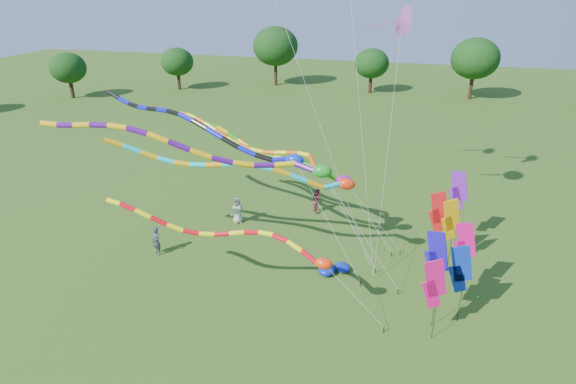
% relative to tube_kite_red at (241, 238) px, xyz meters
% --- Properties ---
extents(ground, '(160.00, 160.00, 0.00)m').
position_rel_tube_kite_red_xyz_m(ground, '(3.49, -0.15, -3.83)').
color(ground, '#2B5215').
rests_on(ground, ground).
extents(tree_ring, '(118.31, 120.54, 9.68)m').
position_rel_tube_kite_red_xyz_m(tree_ring, '(1.16, 2.53, 1.70)').
color(tree_ring, '#382314').
rests_on(tree_ring, ground).
extents(tube_kite_red, '(13.23, 1.15, 5.85)m').
position_rel_tube_kite_red_xyz_m(tube_kite_red, '(0.00, 0.00, 0.00)').
color(tube_kite_red, black).
rests_on(tube_kite_red, ground).
extents(tube_kite_orange, '(13.78, 4.77, 7.76)m').
position_rel_tube_kite_red_xyz_m(tube_kite_orange, '(-1.28, 7.21, 2.04)').
color(tube_kite_orange, black).
rests_on(tube_kite_orange, ground).
extents(tube_kite_purple, '(17.77, 2.26, 9.35)m').
position_rel_tube_kite_red_xyz_m(tube_kite_purple, '(-2.05, 1.70, 3.55)').
color(tube_kite_purple, black).
rests_on(tube_kite_purple, ground).
extents(tube_kite_blue, '(16.91, 5.28, 8.96)m').
position_rel_tube_kite_red_xyz_m(tube_kite_blue, '(-3.65, 5.52, 3.29)').
color(tube_kite_blue, black).
rests_on(tube_kite_blue, ground).
extents(tube_kite_cyan, '(16.01, 3.53, 7.48)m').
position_rel_tube_kite_red_xyz_m(tube_kite_cyan, '(-0.87, 4.96, 1.44)').
color(tube_kite_cyan, black).
rests_on(tube_kite_cyan, ground).
extents(tube_kite_green, '(13.38, 3.78, 6.84)m').
position_rel_tube_kite_red_xyz_m(tube_kite_green, '(-0.06, 8.52, 0.94)').
color(tube_kite_green, black).
rests_on(tube_kite_green, ground).
extents(delta_kite_high_c, '(3.31, 6.89, 14.06)m').
position_rel_tube_kite_red_xyz_m(delta_kite_high_c, '(6.05, 9.64, 8.98)').
color(delta_kite_high_c, black).
rests_on(delta_kite_high_c, ground).
extents(banner_pole_blue_a, '(1.10, 0.53, 4.93)m').
position_rel_tube_kite_red_xyz_m(banner_pole_blue_a, '(8.77, 0.94, -0.17)').
color(banner_pole_blue_a, black).
rests_on(banner_pole_blue_a, ground).
extents(banner_pole_magenta_a, '(1.13, 0.43, 4.17)m').
position_rel_tube_kite_red_xyz_m(banner_pole_magenta_a, '(8.75, -0.13, -0.92)').
color(banner_pole_magenta_a, black).
rests_on(banner_pole_magenta_a, ground).
extents(banner_pole_orange, '(1.10, 0.53, 4.26)m').
position_rel_tube_kite_red_xyz_m(banner_pole_orange, '(9.70, 6.19, -0.83)').
color(banner_pole_orange, black).
rests_on(banner_pole_orange, ground).
extents(banner_pole_violet, '(1.14, 0.38, 4.85)m').
position_rel_tube_kite_red_xyz_m(banner_pole_violet, '(10.17, 8.96, -0.25)').
color(banner_pole_violet, black).
rests_on(banner_pole_violet, ground).
extents(banner_pole_blue_b, '(1.16, 0.26, 4.14)m').
position_rel_tube_kite_red_xyz_m(banner_pole_blue_b, '(9.92, 1.43, -0.95)').
color(banner_pole_blue_b, black).
rests_on(banner_pole_blue_b, ground).
extents(banner_pole_red, '(1.15, 0.35, 4.51)m').
position_rel_tube_kite_red_xyz_m(banner_pole_red, '(9.03, 6.41, -0.58)').
color(banner_pole_red, black).
rests_on(banner_pole_red, ground).
extents(banner_pole_magenta_b, '(1.16, 0.22, 4.24)m').
position_rel_tube_kite_red_xyz_m(banner_pole_magenta_b, '(10.24, 3.57, -0.85)').
color(banner_pole_magenta_b, black).
rests_on(banner_pole_magenta_b, ground).
extents(blue_nylon_heap, '(1.78, 1.71, 0.55)m').
position_rel_tube_kite_red_xyz_m(blue_nylon_heap, '(3.79, 4.31, -3.60)').
color(blue_nylon_heap, '#0C21A7').
rests_on(blue_nylon_heap, ground).
extents(person_a, '(1.03, 0.89, 1.77)m').
position_rel_tube_kite_red_xyz_m(person_a, '(-3.41, 8.38, -2.94)').
color(person_a, beige).
rests_on(person_a, ground).
extents(person_b, '(0.76, 0.67, 1.75)m').
position_rel_tube_kite_red_xyz_m(person_b, '(-6.62, 3.38, -2.96)').
color(person_b, '#393B50').
rests_on(person_b, ground).
extents(person_c, '(0.98, 1.04, 1.71)m').
position_rel_tube_kite_red_xyz_m(person_c, '(1.35, 11.35, -2.98)').
color(person_c, maroon).
rests_on(person_c, ground).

